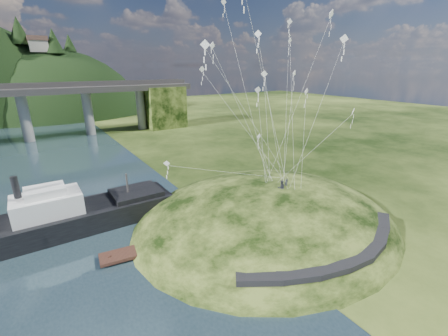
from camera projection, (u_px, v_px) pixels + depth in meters
ground at (224, 248)px, 33.62m from camera, size 320.00×320.00×0.00m
grass_hill at (266, 231)px, 39.83m from camera, size 36.00×32.00×13.00m
footpath at (342, 253)px, 29.10m from camera, size 22.29×5.84×0.83m
work_barge at (76, 214)px, 37.07m from camera, size 22.91×6.40×8.00m
wooden_dock at (166, 244)px, 33.59m from camera, size 14.18×3.82×1.00m
kite_flyers at (283, 180)px, 37.16m from camera, size 2.07×1.10×1.99m
kite_swarm at (267, 68)px, 33.62m from camera, size 20.63×15.62×20.30m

